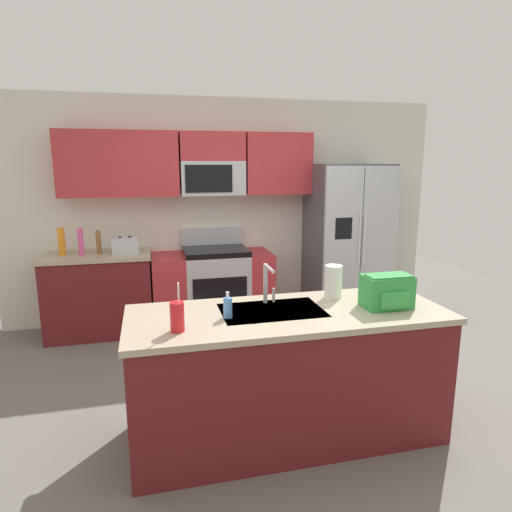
{
  "coord_description": "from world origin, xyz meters",
  "views": [
    {
      "loc": [
        -0.92,
        -3.13,
        1.87
      ],
      "look_at": [
        -0.02,
        0.6,
        1.05
      ],
      "focal_mm": 31.01,
      "sensor_mm": 36.0,
      "label": 1
    }
  ],
  "objects_px": {
    "bottle_orange": "(62,242)",
    "paper_towel_roll": "(333,282)",
    "pepper_mill": "(99,242)",
    "range_oven": "(213,287)",
    "bottle_pink": "(81,242)",
    "soap_dispenser": "(228,307)",
    "toaster": "(125,245)",
    "backpack": "(387,291)",
    "sink_faucet": "(267,280)",
    "drink_cup_red": "(177,317)",
    "refrigerator": "(347,242)"
  },
  "relations": [
    {
      "from": "sink_faucet",
      "to": "backpack",
      "type": "height_order",
      "value": "sink_faucet"
    },
    {
      "from": "bottle_pink",
      "to": "drink_cup_red",
      "type": "distance_m",
      "value": 2.58
    },
    {
      "from": "refrigerator",
      "to": "soap_dispenser",
      "type": "height_order",
      "value": "refrigerator"
    },
    {
      "from": "bottle_orange",
      "to": "drink_cup_red",
      "type": "xyz_separation_m",
      "value": [
        1.05,
        -2.48,
        -0.06
      ]
    },
    {
      "from": "sink_faucet",
      "to": "pepper_mill",
      "type": "bearing_deg",
      "value": 122.16
    },
    {
      "from": "range_oven",
      "to": "drink_cup_red",
      "type": "xyz_separation_m",
      "value": [
        -0.55,
        -2.46,
        0.55
      ]
    },
    {
      "from": "refrigerator",
      "to": "toaster",
      "type": "distance_m",
      "value": 2.58
    },
    {
      "from": "refrigerator",
      "to": "bottle_orange",
      "type": "height_order",
      "value": "refrigerator"
    },
    {
      "from": "sink_faucet",
      "to": "drink_cup_red",
      "type": "distance_m",
      "value": 0.75
    },
    {
      "from": "toaster",
      "to": "pepper_mill",
      "type": "relative_size",
      "value": 1.11
    },
    {
      "from": "bottle_orange",
      "to": "soap_dispenser",
      "type": "relative_size",
      "value": 1.71
    },
    {
      "from": "toaster",
      "to": "soap_dispenser",
      "type": "distance_m",
      "value": 2.37
    },
    {
      "from": "bottle_orange",
      "to": "soap_dispenser",
      "type": "bearing_deg",
      "value": -59.48
    },
    {
      "from": "toaster",
      "to": "range_oven",
      "type": "bearing_deg",
      "value": 3.18
    },
    {
      "from": "soap_dispenser",
      "to": "range_oven",
      "type": "bearing_deg",
      "value": 84.4
    },
    {
      "from": "backpack",
      "to": "refrigerator",
      "type": "bearing_deg",
      "value": 71.16
    },
    {
      "from": "pepper_mill",
      "to": "sink_faucet",
      "type": "bearing_deg",
      "value": -57.84
    },
    {
      "from": "range_oven",
      "to": "bottle_pink",
      "type": "height_order",
      "value": "bottle_pink"
    },
    {
      "from": "bottle_pink",
      "to": "soap_dispenser",
      "type": "xyz_separation_m",
      "value": [
        1.17,
        -2.28,
        -0.08
      ]
    },
    {
      "from": "drink_cup_red",
      "to": "backpack",
      "type": "distance_m",
      "value": 1.41
    },
    {
      "from": "sink_faucet",
      "to": "soap_dispenser",
      "type": "distance_m",
      "value": 0.4
    },
    {
      "from": "pepper_mill",
      "to": "toaster",
      "type": "bearing_deg",
      "value": -10.21
    },
    {
      "from": "drink_cup_red",
      "to": "paper_towel_roll",
      "type": "bearing_deg",
      "value": 19.17
    },
    {
      "from": "bottle_orange",
      "to": "paper_towel_roll",
      "type": "distance_m",
      "value": 3.02
    },
    {
      "from": "soap_dispenser",
      "to": "sink_faucet",
      "type": "bearing_deg",
      "value": 34.28
    },
    {
      "from": "toaster",
      "to": "bottle_pink",
      "type": "height_order",
      "value": "bottle_pink"
    },
    {
      "from": "bottle_orange",
      "to": "backpack",
      "type": "bearing_deg",
      "value": -44.06
    },
    {
      "from": "pepper_mill",
      "to": "bottle_pink",
      "type": "height_order",
      "value": "bottle_pink"
    },
    {
      "from": "refrigerator",
      "to": "soap_dispenser",
      "type": "bearing_deg",
      "value": -129.81
    },
    {
      "from": "toaster",
      "to": "sink_faucet",
      "type": "bearing_deg",
      "value": -63.07
    },
    {
      "from": "bottle_pink",
      "to": "sink_faucet",
      "type": "relative_size",
      "value": 1.03
    },
    {
      "from": "bottle_orange",
      "to": "toaster",
      "type": "bearing_deg",
      "value": -6.05
    },
    {
      "from": "toaster",
      "to": "soap_dispenser",
      "type": "relative_size",
      "value": 1.65
    },
    {
      "from": "paper_towel_roll",
      "to": "bottle_pink",
      "type": "bearing_deg",
      "value": 134.34
    },
    {
      "from": "pepper_mill",
      "to": "drink_cup_red",
      "type": "relative_size",
      "value": 0.86
    },
    {
      "from": "toaster",
      "to": "sink_faucet",
      "type": "relative_size",
      "value": 0.99
    },
    {
      "from": "pepper_mill",
      "to": "paper_towel_roll",
      "type": "distance_m",
      "value": 2.75
    },
    {
      "from": "pepper_mill",
      "to": "bottle_orange",
      "type": "height_order",
      "value": "bottle_orange"
    },
    {
      "from": "range_oven",
      "to": "toaster",
      "type": "height_order",
      "value": "range_oven"
    },
    {
      "from": "drink_cup_red",
      "to": "backpack",
      "type": "bearing_deg",
      "value": 4.3
    },
    {
      "from": "toaster",
      "to": "backpack",
      "type": "height_order",
      "value": "backpack"
    },
    {
      "from": "range_oven",
      "to": "toaster",
      "type": "relative_size",
      "value": 4.86
    },
    {
      "from": "drink_cup_red",
      "to": "toaster",
      "type": "bearing_deg",
      "value": 99.3
    },
    {
      "from": "backpack",
      "to": "soap_dispenser",
      "type": "bearing_deg",
      "value": 177.34
    },
    {
      "from": "paper_towel_roll",
      "to": "backpack",
      "type": "height_order",
      "value": "paper_towel_roll"
    },
    {
      "from": "refrigerator",
      "to": "toaster",
      "type": "height_order",
      "value": "refrigerator"
    },
    {
      "from": "bottle_pink",
      "to": "refrigerator",
      "type": "bearing_deg",
      "value": -0.83
    },
    {
      "from": "refrigerator",
      "to": "sink_faucet",
      "type": "relative_size",
      "value": 6.56
    },
    {
      "from": "range_oven",
      "to": "backpack",
      "type": "height_order",
      "value": "backpack"
    },
    {
      "from": "soap_dispenser",
      "to": "backpack",
      "type": "relative_size",
      "value": 0.53
    }
  ]
}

